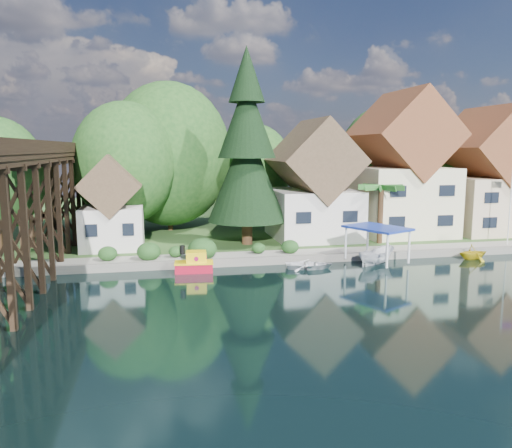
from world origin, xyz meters
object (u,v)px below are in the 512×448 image
at_px(house_left, 313,188).
at_px(boat_yellow, 473,251).
at_px(palm_tree, 381,189).
at_px(flagpole, 512,198).
at_px(shed, 112,209).
at_px(boat_canopy, 377,248).
at_px(trestle_bridge, 16,204).
at_px(tugboat, 194,264).
at_px(boat_white_a, 309,264).
at_px(conifer, 247,151).
at_px(house_center, 401,173).
at_px(house_right, 486,179).

height_order(house_left, boat_yellow, house_left).
distance_m(house_left, palm_tree, 6.31).
bearing_deg(house_left, flagpole, -23.91).
distance_m(shed, boat_canopy, 21.77).
bearing_deg(house_left, trestle_bridge, -154.79).
height_order(house_left, tugboat, house_left).
xyz_separation_m(shed, boat_white_a, (14.64, -8.26, -3.47)).
distance_m(conifer, boat_white_a, 11.79).
distance_m(house_left, tugboat, 15.59).
height_order(flagpole, boat_white_a, flagpole).
xyz_separation_m(house_left, boat_canopy, (2.07, -9.55, -3.88)).
relative_size(trestle_bridge, boat_white_a, 12.83).
relative_size(trestle_bridge, house_center, 3.18).
bearing_deg(house_right, boat_canopy, -149.06).
relative_size(conifer, boat_yellow, 6.67).
relative_size(conifer, palm_tree, 3.06).
relative_size(house_left, boat_white_a, 3.20).
xyz_separation_m(palm_tree, boat_white_a, (-8.31, -5.85, -4.93)).
bearing_deg(palm_tree, house_center, 47.45).
relative_size(shed, conifer, 0.47).
height_order(palm_tree, flagpole, flagpole).
relative_size(house_right, conifer, 0.74).
bearing_deg(boat_canopy, conifer, 138.96).
bearing_deg(tugboat, house_left, 37.90).
xyz_separation_m(house_left, shed, (-18.00, -1.50, -1.31)).
distance_m(house_right, palm_tree, 13.63).
xyz_separation_m(house_left, boat_yellow, (10.45, -9.39, -4.47)).
distance_m(trestle_bridge, house_left, 25.42).
xyz_separation_m(palm_tree, tugboat, (-16.72, -5.25, -4.69)).
relative_size(conifer, boat_canopy, 3.08).
relative_size(house_right, boat_canopy, 2.28).
height_order(palm_tree, boat_yellow, palm_tree).
bearing_deg(shed, palm_tree, -5.99).
bearing_deg(shed, conifer, -2.45).
distance_m(trestle_bridge, conifer, 18.89).
distance_m(conifer, palm_tree, 12.19).
xyz_separation_m(house_right, conifer, (-24.62, -1.99, 2.81)).
height_order(house_right, boat_white_a, house_right).
bearing_deg(house_left, boat_white_a, -108.99).
distance_m(trestle_bridge, palm_tree, 28.80).
distance_m(house_center, boat_yellow, 11.53).
distance_m(trestle_bridge, house_center, 33.96).
bearing_deg(boat_white_a, boat_canopy, -77.73).
distance_m(house_center, house_right, 9.04).
bearing_deg(tugboat, trestle_bridge, -171.56).
xyz_separation_m(trestle_bridge, house_center, (32.00, 11.33, 1.07)).
height_order(trestle_bridge, boat_yellow, trestle_bridge).
bearing_deg(conifer, flagpole, -12.51).
height_order(shed, conifer, conifer).
distance_m(palm_tree, boat_white_a, 11.30).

